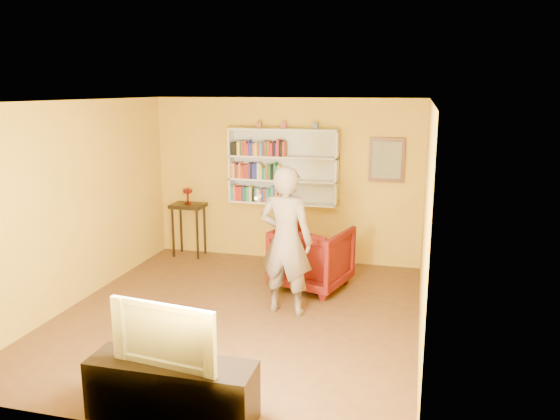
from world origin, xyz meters
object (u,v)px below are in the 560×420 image
object	(u,v)px
console_table	(188,213)
television	(169,331)
tv_cabinet	(172,390)
bookshelf	(284,166)
person	(286,241)
ruby_lustre	(188,193)
armchair	(312,257)

from	to	relation	value
console_table	television	xyz separation A→B (m)	(1.81, -4.50, 0.06)
tv_cabinet	bookshelf	bearing A→B (deg)	91.93
person	tv_cabinet	world-z (taller)	person
bookshelf	television	xyz separation A→B (m)	(0.16, -4.66, -0.78)
person	tv_cabinet	distance (m)	2.63
bookshelf	person	bearing A→B (deg)	-75.29
ruby_lustre	tv_cabinet	bearing A→B (deg)	-68.11
armchair	person	world-z (taller)	person
console_table	ruby_lustre	world-z (taller)	ruby_lustre
television	person	bearing A→B (deg)	88.21
armchair	tv_cabinet	size ratio (longest dim) A/B	0.67
tv_cabinet	television	size ratio (longest dim) A/B	1.49
ruby_lustre	armchair	size ratio (longest dim) A/B	0.27
console_table	television	bearing A→B (deg)	-68.11
console_table	tv_cabinet	world-z (taller)	console_table
bookshelf	armchair	distance (m)	1.78
ruby_lustre	person	size ratio (longest dim) A/B	0.14
bookshelf	armchair	world-z (taller)	bookshelf
tv_cabinet	television	bearing A→B (deg)	0.00
console_table	armchair	world-z (taller)	console_table
ruby_lustre	television	world-z (taller)	ruby_lustre
console_table	person	xyz separation A→B (m)	(2.22, -2.00, 0.21)
bookshelf	armchair	size ratio (longest dim) A/B	1.80
armchair	tv_cabinet	world-z (taller)	armchair
armchair	bookshelf	bearing A→B (deg)	-43.35
bookshelf	ruby_lustre	world-z (taller)	bookshelf
console_table	tv_cabinet	distance (m)	4.87
bookshelf	console_table	size ratio (longest dim) A/B	1.97
bookshelf	person	xyz separation A→B (m)	(0.57, -2.16, -0.63)
armchair	tv_cabinet	bearing A→B (deg)	96.21
ruby_lustre	tv_cabinet	world-z (taller)	ruby_lustre
console_table	tv_cabinet	xyz separation A→B (m)	(1.81, -4.50, -0.49)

